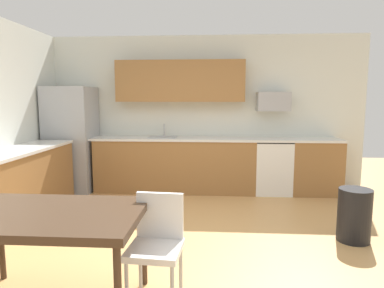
{
  "coord_description": "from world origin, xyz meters",
  "views": [
    {
      "loc": [
        0.31,
        -3.49,
        1.59
      ],
      "look_at": [
        0.0,
        1.0,
        1.0
      ],
      "focal_mm": 31.79,
      "sensor_mm": 36.0,
      "label": 1
    }
  ],
  "objects_px": {
    "chair_near_table": "(157,239)",
    "trash_bin": "(354,215)",
    "refrigerator": "(72,139)",
    "dining_table": "(47,220)",
    "oven_range": "(272,166)",
    "microwave": "(273,102)"
  },
  "relations": [
    {
      "from": "refrigerator",
      "to": "chair_near_table",
      "type": "bearing_deg",
      "value": -57.43
    },
    {
      "from": "refrigerator",
      "to": "oven_range",
      "type": "height_order",
      "value": "refrigerator"
    },
    {
      "from": "chair_near_table",
      "to": "trash_bin",
      "type": "height_order",
      "value": "chair_near_table"
    },
    {
      "from": "dining_table",
      "to": "trash_bin",
      "type": "relative_size",
      "value": 2.33
    },
    {
      "from": "chair_near_table",
      "to": "trash_bin",
      "type": "distance_m",
      "value": 2.41
    },
    {
      "from": "refrigerator",
      "to": "dining_table",
      "type": "distance_m",
      "value": 3.59
    },
    {
      "from": "refrigerator",
      "to": "trash_bin",
      "type": "distance_m",
      "value": 4.53
    },
    {
      "from": "oven_range",
      "to": "chair_near_table",
      "type": "distance_m",
      "value": 3.57
    },
    {
      "from": "microwave",
      "to": "trash_bin",
      "type": "bearing_deg",
      "value": -74.06
    },
    {
      "from": "oven_range",
      "to": "refrigerator",
      "type": "bearing_deg",
      "value": -178.68
    },
    {
      "from": "chair_near_table",
      "to": "refrigerator",
      "type": "bearing_deg",
      "value": 122.57
    },
    {
      "from": "dining_table",
      "to": "refrigerator",
      "type": "bearing_deg",
      "value": 110.36
    },
    {
      "from": "refrigerator",
      "to": "oven_range",
      "type": "bearing_deg",
      "value": 1.32
    },
    {
      "from": "trash_bin",
      "to": "oven_range",
      "type": "bearing_deg",
      "value": 106.7
    },
    {
      "from": "oven_range",
      "to": "dining_table",
      "type": "distance_m",
      "value": 4.1
    },
    {
      "from": "oven_range",
      "to": "dining_table",
      "type": "relative_size",
      "value": 0.65
    },
    {
      "from": "oven_range",
      "to": "microwave",
      "type": "relative_size",
      "value": 1.69
    },
    {
      "from": "oven_range",
      "to": "microwave",
      "type": "xyz_separation_m",
      "value": [
        0.0,
        0.1,
        1.1
      ]
    },
    {
      "from": "oven_range",
      "to": "dining_table",
      "type": "xyz_separation_m",
      "value": [
        -2.22,
        -3.44,
        0.25
      ]
    },
    {
      "from": "oven_range",
      "to": "trash_bin",
      "type": "xyz_separation_m",
      "value": [
        0.6,
        -1.98,
        -0.16
      ]
    },
    {
      "from": "trash_bin",
      "to": "microwave",
      "type": "bearing_deg",
      "value": 105.94
    },
    {
      "from": "refrigerator",
      "to": "oven_range",
      "type": "relative_size",
      "value": 1.98
    }
  ]
}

